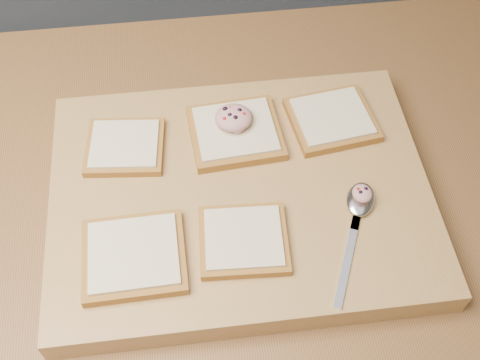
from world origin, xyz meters
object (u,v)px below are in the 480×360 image
object	(u,v)px
bread_far_center	(235,132)
tuna_salad_dollop	(234,117)
cutting_board	(240,196)
spoon	(359,208)

from	to	relation	value
bread_far_center	tuna_salad_dollop	size ratio (longest dim) A/B	2.55
cutting_board	spoon	size ratio (longest dim) A/B	2.83
cutting_board	bread_far_center	world-z (taller)	bread_far_center
bread_far_center	tuna_salad_dollop	xyz separation A→B (m)	(-0.00, 0.01, 0.02)
cutting_board	spoon	world-z (taller)	spoon
cutting_board	tuna_salad_dollop	bearing A→B (deg)	88.34
bread_far_center	spoon	xyz separation A→B (m)	(0.15, -0.15, -0.00)
cutting_board	bread_far_center	distance (m)	0.10
bread_far_center	tuna_salad_dollop	distance (m)	0.02
bread_far_center	spoon	distance (m)	0.21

